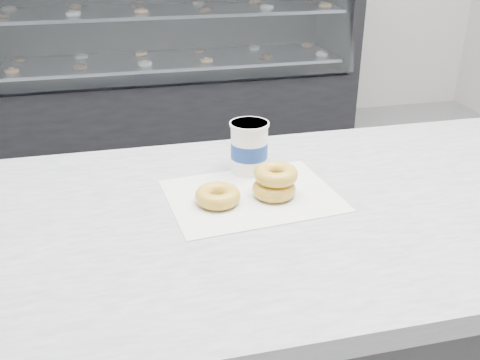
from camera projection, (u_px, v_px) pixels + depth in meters
The scene contains 6 objects.
ground at pixel (252, 340), 2.00m from camera, with size 5.00×5.00×0.00m, color gray.
display_case at pixel (174, 73), 3.65m from camera, with size 2.40×0.74×1.25m.
wax_paper at pixel (252, 195), 1.10m from camera, with size 0.34×0.26×0.00m, color silver.
donut_single at pixel (218, 196), 1.06m from camera, with size 0.09×0.09×0.03m, color gold.
donut_stack at pixel (275, 182), 1.09m from camera, with size 0.13×0.13×0.06m.
coffee_cup at pixel (249, 147), 1.19m from camera, with size 0.10×0.10×0.12m.
Camera 1 is at (-0.40, -1.49, 1.41)m, focal length 40.00 mm.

